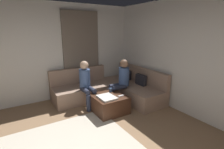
# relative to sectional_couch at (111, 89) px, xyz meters

# --- Properties ---
(wall_back) EXTENTS (6.00, 0.12, 2.70)m
(wall_back) POSITION_rel_sectional_couch_xyz_m (2.08, 1.06, 1.07)
(wall_back) COLOR silver
(wall_back) RESTS_ON ground_plane
(wall_left) EXTENTS (0.12, 6.00, 2.70)m
(wall_left) POSITION_rel_sectional_couch_xyz_m (-0.86, -1.88, 1.07)
(wall_left) COLOR silver
(wall_left) RESTS_ON ground_plane
(curtain_panel) EXTENTS (0.06, 1.10, 2.50)m
(curtain_panel) POSITION_rel_sectional_couch_xyz_m (-0.76, -0.58, 0.97)
(curtain_panel) COLOR #726659
(curtain_panel) RESTS_ON ground_plane
(sectional_couch) EXTENTS (2.10, 2.55, 0.87)m
(sectional_couch) POSITION_rel_sectional_couch_xyz_m (0.00, 0.00, 0.00)
(sectional_couch) COLOR #9E7F6B
(sectional_couch) RESTS_ON ground_plane
(ottoman) EXTENTS (0.76, 0.76, 0.42)m
(ottoman) POSITION_rel_sectional_couch_xyz_m (0.75, -0.51, -0.07)
(ottoman) COLOR #4C2D1E
(ottoman) RESTS_ON ground_plane
(folded_blanket) EXTENTS (0.44, 0.36, 0.04)m
(folded_blanket) POSITION_rel_sectional_couch_xyz_m (0.85, -0.63, 0.16)
(folded_blanket) COLOR white
(folded_blanket) RESTS_ON ottoman
(coffee_mug) EXTENTS (0.08, 0.08, 0.10)m
(coffee_mug) POSITION_rel_sectional_couch_xyz_m (0.53, -0.33, 0.19)
(coffee_mug) COLOR #334C72
(coffee_mug) RESTS_ON ottoman
(game_remote) EXTENTS (0.05, 0.15, 0.02)m
(game_remote) POSITION_rel_sectional_couch_xyz_m (0.93, -0.29, 0.15)
(game_remote) COLOR white
(game_remote) RESTS_ON ottoman
(person_on_couch_back) EXTENTS (0.30, 0.60, 1.20)m
(person_on_couch_back) POSITION_rel_sectional_couch_xyz_m (0.42, 0.06, 0.38)
(person_on_couch_back) COLOR #2D3347
(person_on_couch_back) RESTS_ON ground_plane
(person_on_couch_side) EXTENTS (0.60, 0.30, 1.20)m
(person_on_couch_side) POSITION_rel_sectional_couch_xyz_m (0.15, -0.84, 0.38)
(person_on_couch_side) COLOR #2D3347
(person_on_couch_side) RESTS_ON ground_plane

